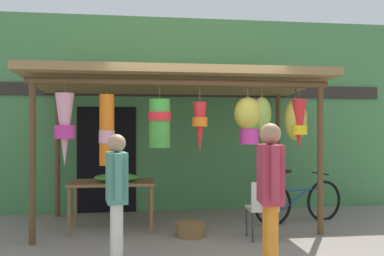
{
  "coord_description": "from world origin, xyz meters",
  "views": [
    {
      "loc": [
        -0.88,
        -5.83,
        1.57
      ],
      "look_at": [
        0.03,
        0.9,
        1.6
      ],
      "focal_mm": 39.11,
      "sensor_mm": 36.0,
      "label": 1
    }
  ],
  "objects_px": {
    "parked_bicycle": "(299,202)",
    "customer_foreground": "(270,188)",
    "display_table": "(112,186)",
    "wicker_basket_by_table": "(191,230)",
    "flower_heap_on_table": "(117,177)",
    "folding_chair": "(263,205)",
    "vendor_in_orange": "(117,190)"
  },
  "relations": [
    {
      "from": "flower_heap_on_table",
      "to": "parked_bicycle",
      "type": "height_order",
      "value": "parked_bicycle"
    },
    {
      "from": "wicker_basket_by_table",
      "to": "parked_bicycle",
      "type": "height_order",
      "value": "parked_bicycle"
    },
    {
      "from": "flower_heap_on_table",
      "to": "vendor_in_orange",
      "type": "relative_size",
      "value": 0.45
    },
    {
      "from": "display_table",
      "to": "wicker_basket_by_table",
      "type": "xyz_separation_m",
      "value": [
        1.17,
        -0.54,
        -0.58
      ]
    },
    {
      "from": "flower_heap_on_table",
      "to": "vendor_in_orange",
      "type": "distance_m",
      "value": 1.78
    },
    {
      "from": "flower_heap_on_table",
      "to": "parked_bicycle",
      "type": "distance_m",
      "value": 3.07
    },
    {
      "from": "folding_chair",
      "to": "wicker_basket_by_table",
      "type": "xyz_separation_m",
      "value": [
        -0.99,
        0.36,
        -0.4
      ]
    },
    {
      "from": "folding_chair",
      "to": "vendor_in_orange",
      "type": "height_order",
      "value": "vendor_in_orange"
    },
    {
      "from": "flower_heap_on_table",
      "to": "folding_chair",
      "type": "relative_size",
      "value": 0.81
    },
    {
      "from": "flower_heap_on_table",
      "to": "parked_bicycle",
      "type": "xyz_separation_m",
      "value": [
        3.02,
        0.2,
        -0.48
      ]
    },
    {
      "from": "flower_heap_on_table",
      "to": "wicker_basket_by_table",
      "type": "distance_m",
      "value": 1.39
    },
    {
      "from": "display_table",
      "to": "customer_foreground",
      "type": "relative_size",
      "value": 0.79
    },
    {
      "from": "flower_heap_on_table",
      "to": "customer_foreground",
      "type": "bearing_deg",
      "value": -55.18
    },
    {
      "from": "flower_heap_on_table",
      "to": "display_table",
      "type": "bearing_deg",
      "value": 142.73
    },
    {
      "from": "vendor_in_orange",
      "to": "display_table",
      "type": "bearing_deg",
      "value": 94.67
    },
    {
      "from": "wicker_basket_by_table",
      "to": "parked_bicycle",
      "type": "xyz_separation_m",
      "value": [
        1.94,
        0.68,
        0.25
      ]
    },
    {
      "from": "folding_chair",
      "to": "flower_heap_on_table",
      "type": "bearing_deg",
      "value": 158.05
    },
    {
      "from": "display_table",
      "to": "customer_foreground",
      "type": "distance_m",
      "value": 3.02
    },
    {
      "from": "parked_bicycle",
      "to": "vendor_in_orange",
      "type": "relative_size",
      "value": 1.12
    },
    {
      "from": "display_table",
      "to": "customer_foreground",
      "type": "bearing_deg",
      "value": -54.58
    },
    {
      "from": "wicker_basket_by_table",
      "to": "parked_bicycle",
      "type": "distance_m",
      "value": 2.07
    },
    {
      "from": "parked_bicycle",
      "to": "customer_foreground",
      "type": "relative_size",
      "value": 1.04
    },
    {
      "from": "flower_heap_on_table",
      "to": "folding_chair",
      "type": "distance_m",
      "value": 2.26
    },
    {
      "from": "parked_bicycle",
      "to": "display_table",
      "type": "bearing_deg",
      "value": -177.45
    },
    {
      "from": "display_table",
      "to": "flower_heap_on_table",
      "type": "height_order",
      "value": "flower_heap_on_table"
    },
    {
      "from": "vendor_in_orange",
      "to": "folding_chair",
      "type": "bearing_deg",
      "value": 25.04
    },
    {
      "from": "display_table",
      "to": "parked_bicycle",
      "type": "relative_size",
      "value": 0.76
    },
    {
      "from": "wicker_basket_by_table",
      "to": "folding_chair",
      "type": "bearing_deg",
      "value": -19.89
    },
    {
      "from": "parked_bicycle",
      "to": "customer_foreground",
      "type": "distance_m",
      "value": 2.99
    },
    {
      "from": "display_table",
      "to": "wicker_basket_by_table",
      "type": "bearing_deg",
      "value": -24.84
    },
    {
      "from": "display_table",
      "to": "parked_bicycle",
      "type": "xyz_separation_m",
      "value": [
        3.11,
        0.14,
        -0.34
      ]
    },
    {
      "from": "folding_chair",
      "to": "customer_foreground",
      "type": "relative_size",
      "value": 0.51
    }
  ]
}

